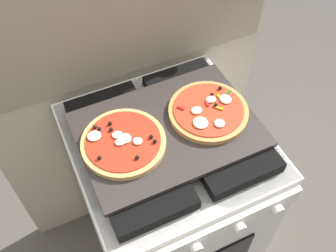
{
  "coord_description": "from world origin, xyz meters",
  "views": [
    {
      "loc": [
        -0.31,
        -0.66,
        1.84
      ],
      "look_at": [
        0.0,
        0.0,
        0.93
      ],
      "focal_mm": 41.25,
      "sensor_mm": 36.0,
      "label": 1
    }
  ],
  "objects": [
    {
      "name": "kitchen_backsplash",
      "position": [
        0.0,
        0.33,
        0.79
      ],
      "size": [
        1.1,
        0.09,
        1.55
      ],
      "color": "#B2A893",
      "rests_on": "ground_plane"
    },
    {
      "name": "ground_plane",
      "position": [
        0.0,
        0.0,
        0.0
      ],
      "size": [
        4.0,
        4.0,
        0.0
      ],
      "primitive_type": "plane",
      "color": "#4C4742"
    },
    {
      "name": "baking_tray",
      "position": [
        0.0,
        0.0,
        0.91
      ],
      "size": [
        0.54,
        0.38,
        0.02
      ],
      "primitive_type": "cube",
      "color": "#2D2826",
      "rests_on": "stove"
    },
    {
      "name": "pizza_right",
      "position": [
        0.14,
        0.0,
        0.93
      ],
      "size": [
        0.25,
        0.25,
        0.03
      ],
      "color": "#C18947",
      "rests_on": "baking_tray"
    },
    {
      "name": "pizza_left",
      "position": [
        -0.14,
        0.0,
        0.93
      ],
      "size": [
        0.25,
        0.25,
        0.03
      ],
      "color": "tan",
      "rests_on": "baking_tray"
    },
    {
      "name": "stove",
      "position": [
        -0.0,
        -0.0,
        0.45
      ],
      "size": [
        0.6,
        0.64,
        0.9
      ],
      "color": "white",
      "rests_on": "ground_plane"
    }
  ]
}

